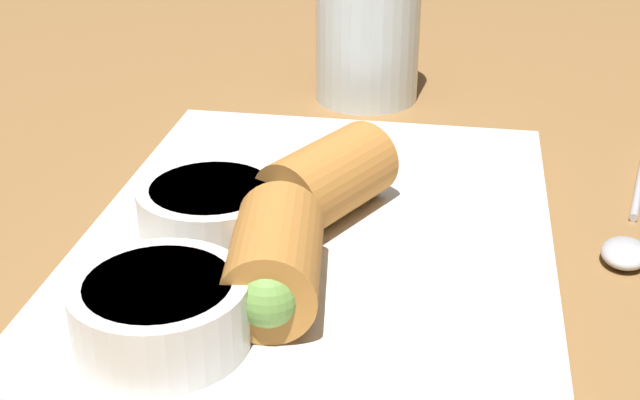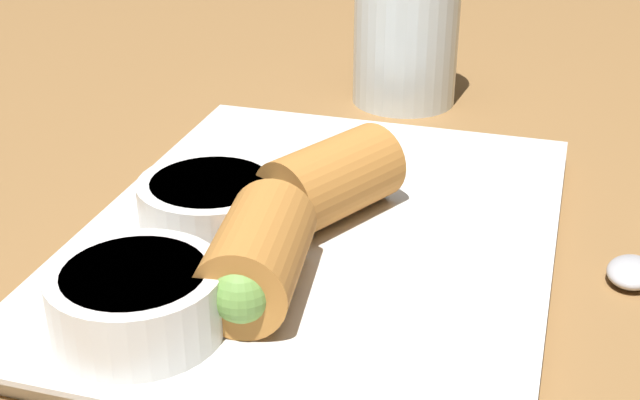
# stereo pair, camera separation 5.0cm
# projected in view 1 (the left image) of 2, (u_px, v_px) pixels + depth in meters

# --- Properties ---
(table_surface) EXTENTS (1.80, 1.40, 0.02)m
(table_surface) POSITION_uv_depth(u_px,v_px,m) (347.00, 255.00, 0.50)
(table_surface) COLOR olive
(table_surface) RESTS_ON ground
(serving_plate) EXTENTS (0.32, 0.24, 0.01)m
(serving_plate) POSITION_uv_depth(u_px,v_px,m) (320.00, 241.00, 0.48)
(serving_plate) COLOR silver
(serving_plate) RESTS_ON table_surface
(roll_front_left) EXTENTS (0.08, 0.05, 0.04)m
(roll_front_left) POSITION_uv_depth(u_px,v_px,m) (274.00, 263.00, 0.40)
(roll_front_left) COLOR #B77533
(roll_front_left) RESTS_ON serving_plate
(roll_front_right) EXTENTS (0.09, 0.07, 0.04)m
(roll_front_right) POSITION_uv_depth(u_px,v_px,m) (324.00, 180.00, 0.48)
(roll_front_right) COLOR #B77533
(roll_front_right) RESTS_ON serving_plate
(dipping_bowl_near) EXTENTS (0.08, 0.08, 0.03)m
(dipping_bowl_near) POSITION_uv_depth(u_px,v_px,m) (212.00, 211.00, 0.46)
(dipping_bowl_near) COLOR silver
(dipping_bowl_near) RESTS_ON serving_plate
(dipping_bowl_far) EXTENTS (0.08, 0.08, 0.03)m
(dipping_bowl_far) POSITION_uv_depth(u_px,v_px,m) (160.00, 310.00, 0.38)
(dipping_bowl_far) COLOR silver
(dipping_bowl_far) RESTS_ON serving_plate
(spoon) EXTENTS (0.19, 0.06, 0.01)m
(spoon) POSITION_uv_depth(u_px,v_px,m) (630.00, 234.00, 0.49)
(spoon) COLOR #B2B2B7
(spoon) RESTS_ON table_surface
(drinking_glass) EXTENTS (0.08, 0.08, 0.13)m
(drinking_glass) POSITION_uv_depth(u_px,v_px,m) (368.00, 18.00, 0.67)
(drinking_glass) COLOR silver
(drinking_glass) RESTS_ON table_surface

